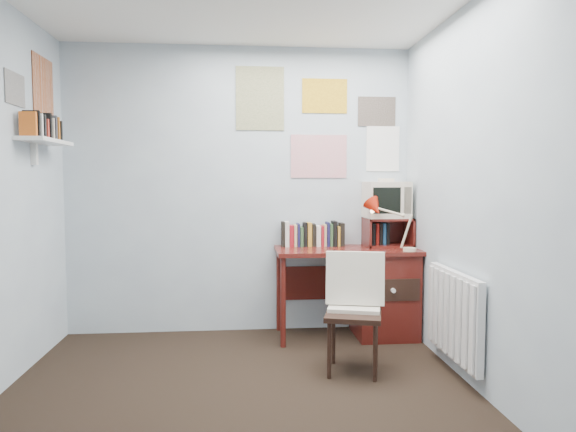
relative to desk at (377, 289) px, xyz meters
name	(u,v)px	position (x,y,z in m)	size (l,w,h in m)	color
ground	(240,420)	(-1.17, -1.48, -0.41)	(3.50, 3.50, 0.00)	black
back_wall	(240,190)	(-1.17, 0.27, 0.84)	(3.00, 0.02, 2.50)	silver
right_wall	(504,196)	(0.33, -1.48, 0.84)	(0.02, 3.50, 2.50)	silver
desk	(377,289)	(0.00, 0.00, 0.00)	(1.20, 0.55, 0.76)	#5C1A15
desk_chair	(353,315)	(-0.39, -0.82, 0.00)	(0.41, 0.40, 0.81)	black
desk_lamp	(410,228)	(0.21, -0.22, 0.55)	(0.27, 0.23, 0.39)	red
tv_riser	(388,232)	(0.12, 0.11, 0.48)	(0.40, 0.30, 0.25)	#5C1A15
crt_tv	(386,198)	(0.10, 0.13, 0.78)	(0.36, 0.34, 0.34)	beige
book_row	(315,234)	(-0.51, 0.18, 0.46)	(0.60, 0.14, 0.22)	#5C1A15
radiator	(454,315)	(0.29, -0.93, 0.01)	(0.09, 0.80, 0.60)	white
wall_shelf	(45,141)	(-2.57, -0.38, 1.21)	(0.20, 0.62, 0.24)	white
posters_back	(319,122)	(-0.47, 0.26, 1.44)	(1.20, 0.01, 0.90)	white
posters_left	(30,88)	(-2.67, -0.38, 1.59)	(0.01, 0.70, 0.60)	white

